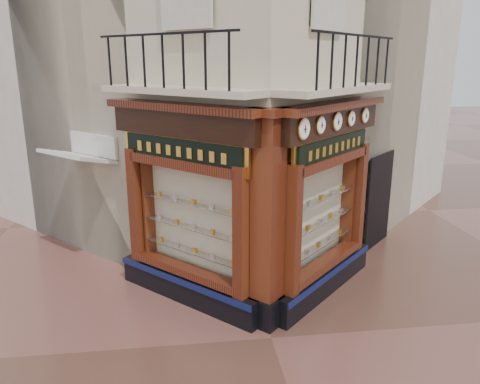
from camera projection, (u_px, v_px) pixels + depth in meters
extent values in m
plane|color=#513126|center=(271.00, 338.00, 8.24)|extent=(80.00, 80.00, 0.00)
cube|color=beige|center=(231.00, 11.00, 12.50)|extent=(11.31, 11.31, 12.00)
cube|color=beige|center=(144.00, 35.00, 14.69)|extent=(11.31, 11.31, 11.00)
cube|color=beige|center=(298.00, 36.00, 15.30)|extent=(11.31, 11.31, 11.00)
cube|color=black|center=(187.00, 288.00, 9.46)|extent=(2.72, 2.72, 0.55)
cube|color=#0C1540|center=(180.00, 282.00, 9.26)|extent=(2.50, 2.50, 0.12)
cube|color=black|center=(242.00, 234.00, 8.23)|extent=(0.37, 0.37, 2.45)
cube|color=black|center=(137.00, 205.00, 9.88)|extent=(0.37, 0.37, 2.45)
cube|color=beige|center=(196.00, 215.00, 9.31)|extent=(1.80, 1.80, 2.10)
cube|color=black|center=(182.00, 124.00, 8.58)|extent=(2.69, 2.69, 0.50)
cube|color=black|center=(179.00, 107.00, 8.44)|extent=(2.86, 2.86, 0.14)
cube|color=black|center=(325.00, 280.00, 9.81)|extent=(2.72, 2.72, 0.55)
cube|color=#0C1540|center=(333.00, 273.00, 9.64)|extent=(2.50, 2.50, 0.12)
cube|color=black|center=(292.00, 232.00, 8.34)|extent=(0.37, 0.37, 2.45)
cube|color=black|center=(357.00, 197.00, 10.48)|extent=(0.37, 0.37, 2.45)
cube|color=beige|center=(314.00, 210.00, 9.61)|extent=(1.80, 1.80, 2.10)
cube|color=black|center=(332.00, 121.00, 8.93)|extent=(2.69, 2.69, 0.50)
cube|color=black|center=(336.00, 105.00, 8.80)|extent=(2.86, 2.86, 0.14)
cube|color=black|center=(266.00, 310.00, 8.64)|extent=(0.78, 0.78, 0.55)
cube|color=black|center=(268.00, 211.00, 8.12)|extent=(0.64, 0.64, 3.50)
cube|color=black|center=(270.00, 112.00, 7.66)|extent=(0.85, 0.85, 0.14)
cube|color=beige|center=(178.00, 91.00, 8.35)|extent=(2.97, 2.97, 0.12)
cube|color=black|center=(162.00, 34.00, 7.84)|extent=(2.36, 2.36, 0.04)
cube|color=beige|center=(338.00, 89.00, 8.71)|extent=(2.97, 2.97, 0.12)
cube|color=black|center=(358.00, 35.00, 8.26)|extent=(2.36, 2.36, 0.04)
cylinder|color=#BA853E|center=(303.00, 129.00, 7.78)|extent=(0.30, 0.30, 0.38)
cylinder|color=white|center=(305.00, 129.00, 7.77)|extent=(0.24, 0.24, 0.32)
cube|color=black|center=(305.00, 129.00, 7.76)|extent=(0.02, 0.02, 0.13)
cube|color=black|center=(305.00, 129.00, 7.76)|extent=(0.08, 0.08, 0.01)
cylinder|color=#BA853E|center=(320.00, 125.00, 8.23)|extent=(0.26, 0.26, 0.32)
cylinder|color=white|center=(321.00, 125.00, 8.21)|extent=(0.21, 0.21, 0.27)
cube|color=black|center=(322.00, 125.00, 8.20)|extent=(0.02, 0.02, 0.11)
cube|color=black|center=(322.00, 125.00, 8.20)|extent=(0.06, 0.06, 0.01)
cylinder|color=#BA853E|center=(337.00, 122.00, 8.72)|extent=(0.28, 0.28, 0.35)
cylinder|color=white|center=(338.00, 122.00, 8.71)|extent=(0.23, 0.23, 0.30)
cube|color=black|center=(339.00, 122.00, 8.70)|extent=(0.02, 0.02, 0.12)
cube|color=black|center=(339.00, 122.00, 8.70)|extent=(0.07, 0.07, 0.01)
cylinder|color=#BA853E|center=(351.00, 119.00, 9.19)|extent=(0.25, 0.25, 0.31)
cylinder|color=white|center=(352.00, 119.00, 9.17)|extent=(0.20, 0.20, 0.27)
cube|color=black|center=(353.00, 119.00, 9.16)|extent=(0.02, 0.02, 0.10)
cube|color=black|center=(353.00, 119.00, 9.16)|extent=(0.06, 0.06, 0.01)
cylinder|color=#BA853E|center=(364.00, 115.00, 9.70)|extent=(0.26, 0.26, 0.32)
cylinder|color=white|center=(366.00, 116.00, 9.68)|extent=(0.21, 0.21, 0.28)
cube|color=black|center=(366.00, 116.00, 9.67)|extent=(0.02, 0.02, 0.11)
cube|color=black|center=(366.00, 116.00, 9.67)|extent=(0.06, 0.06, 0.01)
cube|color=gold|center=(182.00, 151.00, 8.68)|extent=(2.26, 2.26, 0.61)
cube|color=black|center=(180.00, 151.00, 8.65)|extent=(2.11, 2.11, 0.45)
cube|color=gold|center=(333.00, 147.00, 9.04)|extent=(2.14, 2.14, 0.57)
cube|color=black|center=(334.00, 148.00, 9.01)|extent=(1.99, 1.99, 0.43)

